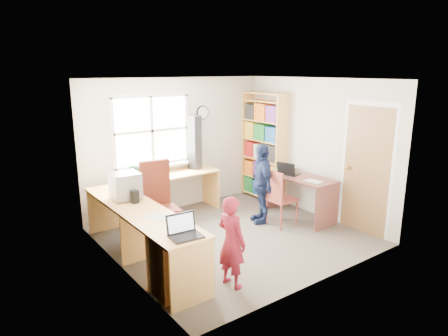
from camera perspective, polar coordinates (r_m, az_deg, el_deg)
name	(u,v)px	position (r m, az deg, el deg)	size (l,w,h in m)	color
room	(231,159)	(6.02, 0.95, 1.28)	(3.64, 3.44, 2.44)	#4D463D
l_desk	(167,235)	(5.27, -8.17, -9.47)	(2.38, 2.95, 0.75)	#FFC165
right_desk	(299,188)	(7.04, 10.63, -2.76)	(0.60, 1.30, 0.75)	brown
bookshelf	(263,149)	(7.91, 5.65, 2.69)	(0.30, 1.02, 2.10)	#FFC165
swivel_chair	(159,208)	(6.04, -9.22, -5.69)	(0.63, 0.63, 1.23)	black
wooden_chair	(279,196)	(6.61, 7.84, -4.01)	(0.41, 0.41, 0.95)	brown
crt_monitor	(125,186)	(5.78, -13.91, -2.49)	(0.40, 0.36, 0.38)	gray
laptop_left	(184,231)	(4.47, -5.75, -8.94)	(0.37, 0.32, 0.24)	black
laptop_right	(288,172)	(7.02, 9.11, -0.52)	(0.37, 0.41, 0.23)	black
speaker_a	(135,197)	(5.61, -12.60, -4.03)	(0.10, 0.10, 0.18)	black
speaker_b	(120,189)	(5.96, -14.59, -2.97)	(0.13, 0.13, 0.20)	black
cd_tower	(195,143)	(7.29, -4.19, 3.64)	(0.24, 0.22, 0.98)	black
game_box	(284,169)	(7.30, 8.54, -0.12)	(0.37, 0.37, 0.07)	red
paper_a	(157,217)	(5.07, -9.53, -6.89)	(0.28, 0.35, 0.00)	silver
paper_b	(313,181)	(6.71, 12.62, -1.85)	(0.23, 0.30, 0.00)	silver
potted_plant	(147,169)	(6.86, -10.92, -0.20)	(0.15, 0.12, 0.28)	#2D6F2C
person_red	(232,242)	(4.77, 1.10, -10.50)	(0.41, 0.27, 1.13)	maroon
person_green	(137,201)	(6.31, -12.34, -4.62)	(0.55, 0.43, 1.13)	#296833
person_navy	(262,184)	(6.71, 5.40, -2.24)	(0.79, 0.33, 1.35)	#152042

